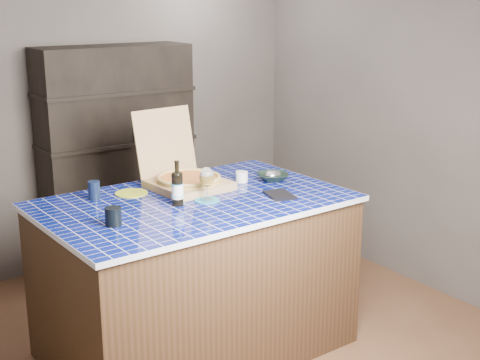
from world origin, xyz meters
TOP-DOWN VIEW (x-y plane):
  - room at (0.00, 0.00)m, footprint 3.50×3.50m
  - shelving_unit at (0.00, 1.53)m, footprint 1.20×0.41m
  - kitchen_island at (-0.21, -0.01)m, footprint 1.84×1.20m
  - pizza_box at (-0.12, 0.23)m, footprint 0.48×0.57m
  - mead_bottle at (-0.34, -0.06)m, footprint 0.07×0.07m
  - teal_trivet at (-0.16, -0.08)m, footprint 0.15×0.15m
  - wine_glass at (-0.16, -0.08)m, footprint 0.09×0.09m
  - tumbler at (-0.80, -0.17)m, footprint 0.09×0.09m
  - dvd_case at (0.25, -0.25)m, footprint 0.19×0.23m
  - bowl at (0.44, 0.06)m, footprint 0.26×0.26m
  - foil_contents at (0.44, 0.06)m, footprint 0.12×0.10m
  - white_jar at (0.25, 0.14)m, footprint 0.08×0.08m
  - navy_cup at (-0.70, 0.33)m, footprint 0.07×0.07m
  - green_trivet at (-0.46, 0.31)m, footprint 0.20×0.20m

SIDE VIEW (x-z plane):
  - kitchen_island at x=-0.21m, z-range 0.00..0.99m
  - shelving_unit at x=0.00m, z-range 0.00..1.80m
  - teal_trivet at x=-0.16m, z-range 0.99..1.00m
  - green_trivet at x=-0.46m, z-range 0.99..1.00m
  - dvd_case at x=0.25m, z-range 0.99..1.01m
  - bowl at x=0.44m, z-range 0.99..1.04m
  - white_jar at x=0.25m, z-range 0.99..1.06m
  - foil_contents at x=0.44m, z-range 1.00..1.06m
  - tumbler at x=-0.80m, z-range 0.99..1.09m
  - navy_cup at x=-0.70m, z-range 0.99..1.10m
  - pizza_box at x=-0.12m, z-range 0.82..1.30m
  - mead_bottle at x=-0.34m, z-range 0.96..1.23m
  - wine_glass at x=-0.16m, z-range 1.03..1.23m
  - room at x=0.00m, z-range -0.50..3.00m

